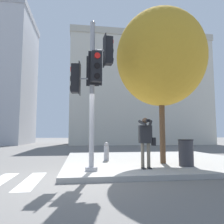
{
  "coord_description": "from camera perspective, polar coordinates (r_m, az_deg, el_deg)",
  "views": [
    {
      "loc": [
        0.08,
        -6.27,
        1.24
      ],
      "look_at": [
        1.07,
        0.51,
        1.95
      ],
      "focal_mm": 35.0,
      "sensor_mm": 36.0,
      "label": 1
    }
  ],
  "objects": [
    {
      "name": "ground_plane",
      "position": [
        6.39,
        -9.26,
        -17.05
      ],
      "size": [
        160.0,
        160.0,
        0.0
      ],
      "primitive_type": "plane",
      "color": "slate"
    },
    {
      "name": "sidewalk_corner",
      "position": [
        10.42,
        11.18,
        -12.23
      ],
      "size": [
        8.0,
        8.0,
        0.15
      ],
      "color": "#9E9B96",
      "rests_on": "ground_plane"
    },
    {
      "name": "traffic_signal_pole",
      "position": [
        7.0,
        -5.01,
        9.21
      ],
      "size": [
        1.36,
        1.36,
        4.75
      ],
      "color": "#939399",
      "rests_on": "sidewalk_corner"
    },
    {
      "name": "person_photographer",
      "position": [
        7.25,
        8.86,
        -6.75
      ],
      "size": [
        0.58,
        0.54,
        1.64
      ],
      "color": "black",
      "rests_on": "sidewalk_corner"
    },
    {
      "name": "street_tree",
      "position": [
        9.24,
        12.59,
        13.66
      ],
      "size": [
        3.54,
        3.54,
        6.12
      ],
      "color": "brown",
      "rests_on": "sidewalk_corner"
    },
    {
      "name": "fire_hydrant",
      "position": [
        9.33,
        -1.47,
        -10.28
      ],
      "size": [
        0.21,
        0.27,
        0.77
      ],
      "color": "#99999E",
      "rests_on": "sidewalk_corner"
    },
    {
      "name": "trash_bin",
      "position": [
        8.2,
        18.76,
        -10.0
      ],
      "size": [
        0.53,
        0.53,
        0.92
      ],
      "color": "#2D2D33",
      "rests_on": "sidewalk_corner"
    },
    {
      "name": "building_right",
      "position": [
        30.34,
        6.52,
        5.13
      ],
      "size": [
        18.05,
        8.31,
        14.04
      ],
      "color": "beige",
      "rests_on": "ground_plane"
    }
  ]
}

